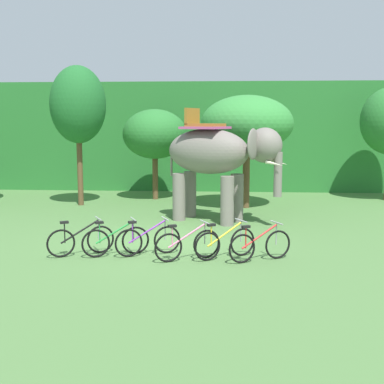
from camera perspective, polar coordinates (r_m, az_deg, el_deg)
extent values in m
plane|color=#4C753D|center=(14.03, -3.91, -5.80)|extent=(80.00, 80.00, 0.00)
cube|color=#28702D|center=(27.03, -0.13, 6.41)|extent=(36.00, 6.00, 5.19)
cylinder|color=brown|center=(20.63, -12.53, 2.17)|extent=(0.22, 0.22, 2.63)
ellipsoid|color=#1E6028|center=(20.54, -12.76, 9.62)|extent=(2.18, 2.18, 3.03)
cylinder|color=brown|center=(21.80, -4.17, 1.62)|extent=(0.24, 0.24, 1.86)
ellipsoid|color=#28702D|center=(21.67, -4.22, 6.55)|extent=(2.73, 2.73, 2.10)
cylinder|color=brown|center=(19.66, 6.14, 1.53)|extent=(0.27, 0.27, 2.29)
ellipsoid|color=#338438|center=(19.54, 6.23, 7.70)|extent=(3.53, 3.53, 2.16)
ellipsoid|color=slate|center=(16.84, 1.81, 4.62)|extent=(3.22, 2.49, 1.50)
cylinder|color=slate|center=(16.97, 5.09, -0.65)|extent=(0.44, 0.44, 1.60)
cylinder|color=slate|center=(16.27, 4.00, -1.01)|extent=(0.44, 0.44, 1.60)
cylinder|color=slate|center=(17.76, -0.23, -0.24)|extent=(0.44, 0.44, 1.60)
cylinder|color=slate|center=(17.09, -1.48, -0.56)|extent=(0.44, 0.44, 1.60)
ellipsoid|color=slate|center=(16.02, 8.23, 5.26)|extent=(1.42, 1.37, 1.10)
ellipsoid|color=slate|center=(16.65, 8.51, 5.53)|extent=(0.50, 0.83, 0.96)
ellipsoid|color=slate|center=(15.49, 6.90, 5.38)|extent=(0.50, 0.83, 0.96)
cylinder|color=slate|center=(15.93, 9.68, 1.97)|extent=(0.26, 0.26, 1.40)
cone|color=beige|center=(16.13, 9.80, 3.29)|extent=(0.56, 0.35, 0.21)
cone|color=beige|center=(15.71, 9.28, 3.18)|extent=(0.56, 0.35, 0.21)
cube|color=#BF4C8C|center=(16.86, 1.52, 7.27)|extent=(1.74, 1.75, 0.08)
cube|color=olive|center=(16.86, 1.52, 7.58)|extent=(1.38, 1.28, 0.10)
cube|color=olive|center=(17.09, 0.02, 8.53)|extent=(0.47, 0.86, 0.56)
cylinder|color=slate|center=(17.56, -2.33, 3.28)|extent=(0.08, 0.08, 0.90)
torus|color=black|center=(12.91, -14.59, -5.64)|extent=(0.64, 0.40, 0.71)
torus|color=black|center=(13.13, -10.30, -5.28)|extent=(0.64, 0.40, 0.71)
cylinder|color=black|center=(12.95, -12.57, -4.39)|extent=(0.86, 0.52, 0.54)
cylinder|color=black|center=(12.87, -14.19, -4.48)|extent=(0.03, 0.03, 0.52)
cube|color=black|center=(12.82, -14.23, -3.34)|extent=(0.22, 0.19, 0.06)
cylinder|color=#9E9EA3|center=(13.06, -10.54, -4.10)|extent=(0.03, 0.03, 0.55)
cylinder|color=#9E9EA3|center=(13.00, -10.57, -2.94)|extent=(0.29, 0.47, 0.03)
torus|color=black|center=(12.71, -10.81, -5.74)|extent=(0.67, 0.33, 0.71)
torus|color=black|center=(12.89, -6.40, -5.45)|extent=(0.67, 0.33, 0.71)
cylinder|color=green|center=(12.73, -8.72, -4.51)|extent=(0.91, 0.43, 0.54)
cylinder|color=green|center=(12.67, -10.40, -4.57)|extent=(0.03, 0.03, 0.52)
cube|color=black|center=(12.61, -10.43, -3.41)|extent=(0.22, 0.17, 0.06)
cylinder|color=#9E9EA3|center=(12.82, -6.64, -4.24)|extent=(0.03, 0.03, 0.55)
cylinder|color=#9E9EA3|center=(12.77, -6.66, -3.06)|extent=(0.24, 0.49, 0.03)
torus|color=black|center=(12.63, -7.17, -5.75)|extent=(0.66, 0.35, 0.71)
torus|color=black|center=(12.90, -2.84, -5.40)|extent=(0.66, 0.35, 0.71)
cylinder|color=purple|center=(12.69, -5.10, -4.49)|extent=(0.90, 0.45, 0.54)
cylinder|color=purple|center=(12.59, -6.74, -4.56)|extent=(0.03, 0.03, 0.52)
cube|color=black|center=(12.54, -6.76, -3.40)|extent=(0.22, 0.18, 0.06)
cylinder|color=#9E9EA3|center=(12.82, -3.06, -4.20)|extent=(0.03, 0.03, 0.55)
cylinder|color=#9E9EA3|center=(12.77, -3.07, -3.01)|extent=(0.25, 0.48, 0.03)
torus|color=black|center=(12.09, -2.68, -6.31)|extent=(0.66, 0.37, 0.71)
torus|color=black|center=(12.46, 1.65, -5.87)|extent=(0.66, 0.37, 0.71)
cylinder|color=pink|center=(12.20, -0.59, -4.96)|extent=(0.89, 0.48, 0.54)
cylinder|color=pink|center=(12.06, -2.25, -5.07)|extent=(0.03, 0.03, 0.52)
cube|color=black|center=(12.01, -2.25, -3.86)|extent=(0.22, 0.18, 0.06)
cylinder|color=#9E9EA3|center=(12.38, 1.44, -4.63)|extent=(0.03, 0.03, 0.55)
cylinder|color=#9E9EA3|center=(12.32, 1.45, -3.41)|extent=(0.26, 0.48, 0.03)
torus|color=black|center=(12.20, 1.77, -6.17)|extent=(0.63, 0.41, 0.71)
torus|color=black|center=(12.71, 5.72, -5.63)|extent=(0.63, 0.41, 0.71)
cylinder|color=yellow|center=(12.38, 3.70, -4.79)|extent=(0.85, 0.54, 0.54)
cylinder|color=yellow|center=(12.19, 2.19, -4.93)|extent=(0.03, 0.03, 0.52)
cube|color=black|center=(12.14, 2.19, -3.73)|extent=(0.22, 0.19, 0.06)
cylinder|color=#9E9EA3|center=(12.62, 5.55, -4.42)|extent=(0.03, 0.03, 0.55)
cylinder|color=#9E9EA3|center=(12.57, 5.56, -3.22)|extent=(0.30, 0.46, 0.03)
torus|color=black|center=(12.05, 5.67, -6.38)|extent=(0.65, 0.37, 0.71)
torus|color=black|center=(12.56, 9.67, -5.87)|extent=(0.65, 0.37, 0.71)
cylinder|color=red|center=(12.23, 7.63, -5.00)|extent=(0.88, 0.49, 0.54)
cylinder|color=red|center=(12.04, 6.10, -5.13)|extent=(0.03, 0.03, 0.52)
cube|color=black|center=(11.99, 6.12, -3.92)|extent=(0.22, 0.18, 0.06)
cylinder|color=#9E9EA3|center=(12.47, 9.50, -4.65)|extent=(0.03, 0.03, 0.55)
cylinder|color=#9E9EA3|center=(12.42, 9.53, -3.43)|extent=(0.27, 0.48, 0.03)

